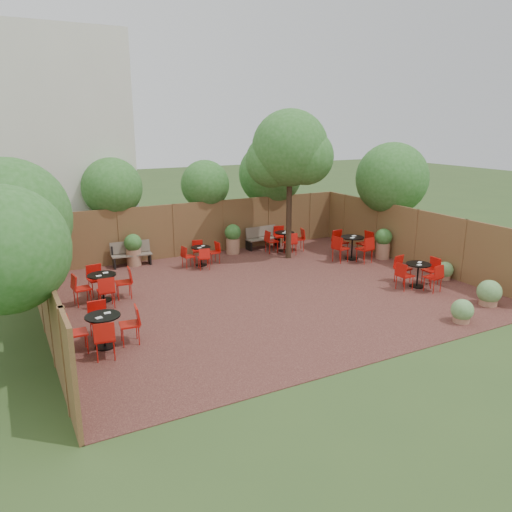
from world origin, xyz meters
TOP-DOWN VIEW (x-y plane):
  - ground at (0.00, 0.00)m, footprint 80.00×80.00m
  - courtyard_paving at (0.00, 0.00)m, footprint 12.00×10.00m
  - fence_back at (0.00, 5.00)m, footprint 12.00×0.08m
  - fence_left at (-6.00, 0.00)m, footprint 0.08×10.00m
  - fence_right at (6.00, 0.00)m, footprint 0.08×10.00m
  - neighbour_building at (-4.50, 8.00)m, footprint 5.00×4.00m
  - overhang_foliage at (-1.35, 2.43)m, footprint 15.82×10.78m
  - courtyard_tree at (2.62, 2.89)m, footprint 2.82×2.72m
  - park_bench_left at (-2.74, 4.62)m, footprint 1.40×0.54m
  - park_bench_right at (2.47, 4.62)m, footprint 1.42×0.55m
  - bistro_tables at (0.47, 1.11)m, footprint 11.18×7.13m
  - planters at (-0.14, 3.59)m, footprint 11.89×4.00m
  - low_shrubs at (4.65, -3.45)m, footprint 2.95×3.25m

SIDE VIEW (x-z plane):
  - ground at x=0.00m, z-range 0.00..0.00m
  - courtyard_paving at x=0.00m, z-range 0.00..0.02m
  - low_shrubs at x=4.65m, z-range -0.03..0.68m
  - park_bench_left at x=-2.74m, z-range 0.03..0.88m
  - park_bench_right at x=2.47m, z-range 0.03..0.89m
  - bistro_tables at x=0.47m, z-range -0.01..0.94m
  - planters at x=-0.14m, z-range 0.05..1.18m
  - fence_back at x=0.00m, z-range 0.00..2.00m
  - fence_left at x=-6.00m, z-range 0.00..2.00m
  - fence_right at x=6.00m, z-range 0.00..2.00m
  - overhang_foliage at x=-1.35m, z-range 1.39..4.11m
  - courtyard_tree at x=2.62m, z-range 1.18..6.50m
  - neighbour_building at x=-4.50m, z-range 0.00..8.00m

